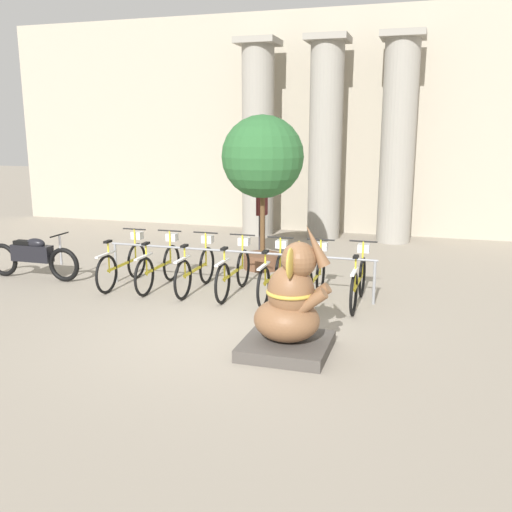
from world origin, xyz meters
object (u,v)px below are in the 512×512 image
object	(u,v)px
bicycle_1	(159,266)
potted_tree	(263,161)
bicycle_5	(315,278)
elephant_statue	(290,310)
bicycle_0	(123,264)
person_pedestrian	(262,207)
motorcycle	(33,256)
bicycle_6	(359,281)
bicycle_3	(234,272)
bicycle_4	(273,275)
bicycle_2	(196,268)

from	to	relation	value
bicycle_1	potted_tree	xyz separation A→B (m)	(1.39, 1.98, 1.82)
bicycle_5	elephant_statue	distance (m)	2.34
bicycle_0	elephant_statue	distance (m)	4.43
bicycle_1	bicycle_5	xyz separation A→B (m)	(2.91, -0.02, 0.00)
bicycle_5	potted_tree	bearing A→B (deg)	127.25
bicycle_5	person_pedestrian	distance (m)	4.34
bicycle_0	motorcycle	xyz separation A→B (m)	(-1.91, -0.13, 0.04)
person_pedestrian	bicycle_5	bearing A→B (deg)	-61.38
bicycle_5	bicycle_6	world-z (taller)	same
bicycle_3	bicycle_4	xyz separation A→B (m)	(0.73, -0.04, 0.00)
bicycle_0	potted_tree	world-z (taller)	potted_tree
bicycle_2	potted_tree	distance (m)	2.76
bicycle_0	motorcycle	distance (m)	1.91
bicycle_3	elephant_statue	bearing A→B (deg)	-55.90
bicycle_0	bicycle_4	bearing A→B (deg)	0.01
bicycle_3	bicycle_4	distance (m)	0.73
bicycle_4	motorcycle	bearing A→B (deg)	-178.50
bicycle_0	person_pedestrian	xyz separation A→B (m)	(1.58, 3.78, 0.64)
bicycle_5	motorcycle	bearing A→B (deg)	-178.51
elephant_statue	person_pedestrian	bearing A→B (deg)	109.78
bicycle_4	potted_tree	size ratio (longest dim) A/B	0.57
bicycle_0	bicycle_5	distance (m)	3.64
elephant_statue	potted_tree	bearing A→B (deg)	110.94
bicycle_4	potted_tree	xyz separation A→B (m)	(-0.79, 2.02, 1.82)
person_pedestrian	potted_tree	distance (m)	2.19
bicycle_6	potted_tree	world-z (taller)	potted_tree
bicycle_6	person_pedestrian	xyz separation A→B (m)	(-2.78, 3.71, 0.64)
bicycle_0	bicycle_6	bearing A→B (deg)	0.98
bicycle_2	potted_tree	bearing A→B (deg)	71.31
bicycle_3	bicycle_5	size ratio (longest dim) A/B	1.00
bicycle_6	person_pedestrian	size ratio (longest dim) A/B	1.03
person_pedestrian	potted_tree	xyz separation A→B (m)	(0.54, -1.77, 1.18)
bicycle_3	bicycle_6	world-z (taller)	same
bicycle_1	person_pedestrian	world-z (taller)	person_pedestrian
bicycle_2	bicycle_3	bearing A→B (deg)	-0.64
bicycle_2	bicycle_3	distance (m)	0.73
bicycle_0	bicycle_5	bearing A→B (deg)	0.30
bicycle_5	bicycle_6	size ratio (longest dim) A/B	1.00
bicycle_0	potted_tree	distance (m)	3.45
bicycle_3	person_pedestrian	world-z (taller)	person_pedestrian
bicycle_1	elephant_statue	xyz separation A→B (m)	(3.05, -2.35, 0.18)
elephant_statue	person_pedestrian	xyz separation A→B (m)	(-2.19, 6.09, 0.46)
elephant_statue	potted_tree	xyz separation A→B (m)	(-1.66, 4.32, 1.64)
bicycle_0	bicycle_2	bearing A→B (deg)	2.00
elephant_statue	motorcycle	bearing A→B (deg)	158.98
potted_tree	bicycle_0	bearing A→B (deg)	-136.44
bicycle_3	elephant_statue	size ratio (longest dim) A/B	1.03
bicycle_6	potted_tree	bearing A→B (deg)	139.16
bicycle_3	potted_tree	size ratio (longest dim) A/B	0.57
bicycle_0	elephant_statue	bearing A→B (deg)	-31.45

